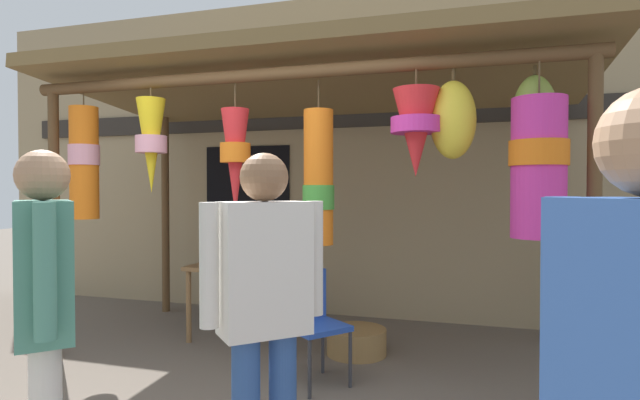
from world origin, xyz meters
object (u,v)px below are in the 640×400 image
at_px(flower_heap_on_table, 255,260).
at_px(customer_foreground, 264,300).
at_px(folding_chair, 311,316).
at_px(wicker_basket_by_table, 356,341).
at_px(passerby_at_right, 44,303).
at_px(display_table, 251,273).

height_order(flower_heap_on_table, customer_foreground, customer_foreground).
height_order(folding_chair, wicker_basket_by_table, folding_chair).
bearing_deg(flower_heap_on_table, passerby_at_right, -85.73).
relative_size(folding_chair, wicker_basket_by_table, 1.58).
relative_size(display_table, flower_heap_on_table, 1.81).
relative_size(folding_chair, customer_foreground, 0.51).
relative_size(folding_chair, passerby_at_right, 0.51).
distance_m(display_table, folding_chair, 1.30).
bearing_deg(customer_foreground, flower_heap_on_table, 115.14).
bearing_deg(folding_chair, display_table, 135.33).
bearing_deg(passerby_at_right, display_table, 95.81).
distance_m(folding_chair, wicker_basket_by_table, 0.85).
bearing_deg(display_table, wicker_basket_by_table, -9.02).
distance_m(wicker_basket_by_table, customer_foreground, 2.40).
xyz_separation_m(flower_heap_on_table, passerby_at_right, (0.20, -2.70, 0.18)).
height_order(display_table, passerby_at_right, passerby_at_right).
bearing_deg(passerby_at_right, wicker_basket_by_table, 72.49).
distance_m(display_table, wicker_basket_by_table, 1.24).
bearing_deg(customer_foreground, wicker_basket_by_table, 91.84).
bearing_deg(flower_heap_on_table, customer_foreground, -64.86).
xyz_separation_m(flower_heap_on_table, wicker_basket_by_table, (1.03, -0.09, -0.68)).
bearing_deg(folding_chair, customer_foreground, -80.14).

